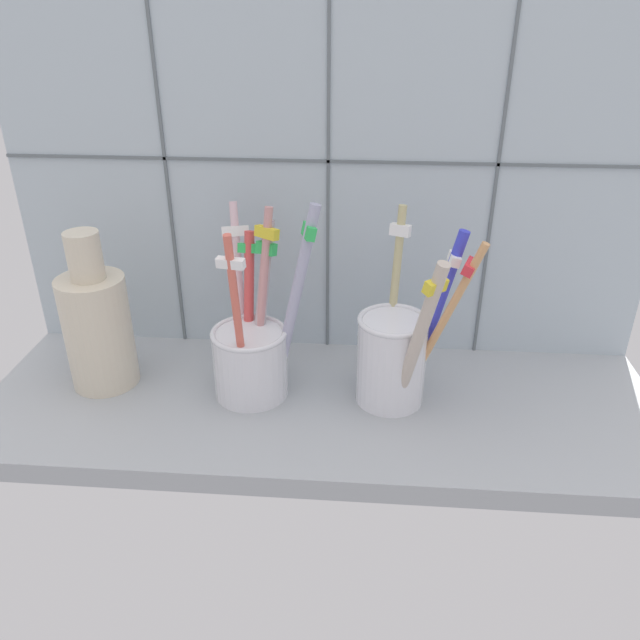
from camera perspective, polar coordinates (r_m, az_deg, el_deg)
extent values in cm
cube|color=#9EA3A8|center=(60.35, -0.07, -8.18)|extent=(64.00, 22.00, 2.00)
cube|color=#B2C1CC|center=(62.54, 0.83, 14.83)|extent=(64.00, 2.00, 45.00)
cube|color=slate|center=(64.50, -14.05, 14.44)|extent=(0.30, 0.20, 45.00)
cube|color=slate|center=(61.47, 0.76, 14.61)|extent=(0.30, 0.20, 45.00)
cube|color=slate|center=(62.51, 16.00, 13.81)|extent=(0.30, 0.20, 45.00)
cube|color=slate|center=(61.55, 0.76, 14.29)|extent=(64.00, 0.20, 0.30)
cylinder|color=silver|center=(59.55, -6.36, -3.95)|extent=(7.00, 7.00, 6.60)
torus|color=silver|center=(57.91, -6.53, -1.16)|extent=(7.15, 7.15, 0.50)
cylinder|color=beige|center=(61.07, -7.31, 2.54)|extent=(2.31, 6.00, 16.77)
cube|color=white|center=(60.55, -7.74, 8.04)|extent=(2.71, 1.53, 1.13)
cylinder|color=#BCA6AD|center=(58.87, -5.34, 1.30)|extent=(2.95, 4.28, 16.07)
cube|color=green|center=(57.48, -4.92, 6.54)|extent=(2.15, 1.79, 1.24)
cylinder|color=#A4A5C2|center=(56.50, -2.40, 1.52)|extent=(5.20, 2.64, 18.38)
cube|color=green|center=(54.21, -1.02, 8.09)|extent=(1.62, 2.33, 1.31)
cylinder|color=#CB8C8C|center=(58.41, -5.30, 1.83)|extent=(2.65, 3.38, 17.36)
cube|color=yellow|center=(56.64, -4.88, 7.95)|extent=(2.49, 2.12, 1.10)
cylinder|color=#DB6352|center=(54.56, -7.50, -0.38)|extent=(1.17, 2.75, 17.08)
cube|color=white|center=(51.51, -8.17, 5.17)|extent=(2.49, 1.22, 0.90)
cylinder|color=#D94646|center=(59.98, -6.51, 0.99)|extent=(1.21, 4.65, 14.66)
cube|color=green|center=(58.95, -6.48, 6.54)|extent=(2.12, 0.96, 1.00)
cylinder|color=white|center=(58.19, 6.51, -3.71)|extent=(6.36, 6.36, 8.43)
torus|color=silver|center=(56.14, 6.73, -0.03)|extent=(6.54, 6.54, 0.50)
cylinder|color=tan|center=(55.90, 10.93, -0.42)|extent=(6.49, 2.62, 16.43)
cube|color=#E5333F|center=(53.27, 13.55, 4.63)|extent=(1.79, 2.61, 1.12)
cylinder|color=#C2B2A4|center=(53.35, 8.85, -2.01)|extent=(4.35, 4.70, 15.91)
cube|color=yellow|center=(49.92, 10.50, 3.06)|extent=(2.23, 2.14, 1.24)
cylinder|color=#363DD4|center=(56.68, 10.35, 0.18)|extent=(4.74, 1.02, 16.65)
cube|color=white|center=(54.52, 12.16, 5.47)|extent=(1.03, 2.01, 1.02)
cylinder|color=#C0B681|center=(58.70, 6.74, 1.98)|extent=(1.75, 2.85, 17.49)
cube|color=white|center=(56.88, 7.35, 8.15)|extent=(2.03, 1.55, 1.13)
cylinder|color=beige|center=(63.49, -19.56, -1.03)|extent=(6.36, 6.36, 11.14)
cylinder|color=beige|center=(60.38, -20.71, 5.50)|extent=(3.16, 3.16, 4.49)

